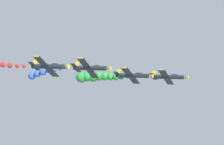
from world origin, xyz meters
TOP-DOWN VIEW (x-y plane):
  - airplane_lead at (-12.79, 10.56)m, footprint 8.64×10.35m
  - smoke_trail_lead at (-10.85, -10.17)m, footprint 5.19×20.41m
  - airplane_left_inner at (-4.43, 3.78)m, footprint 8.60×10.35m
  - airplane_right_inner at (4.36, -3.75)m, footprint 8.17×10.35m
  - smoke_trail_right_inner at (4.13, -18.80)m, footprint 2.08×12.45m
  - airplane_left_outer at (12.48, -10.41)m, footprint 8.31×10.35m

SIDE VIEW (x-z plane):
  - smoke_trail_lead at x=-10.85m, z-range 72.48..75.72m
  - airplane_lead at x=-12.79m, z-range 72.02..76.77m
  - airplane_left_inner at x=-4.43m, z-range 72.54..77.38m
  - smoke_trail_right_inner at x=4.13m, z-range 73.66..77.33m
  - airplane_right_inner at x=4.36m, z-range 74.20..79.78m
  - airplane_left_outer at x=12.48m, z-range 74.80..80.15m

